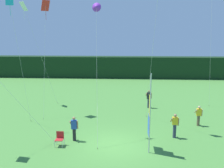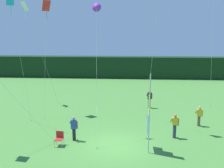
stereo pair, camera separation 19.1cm
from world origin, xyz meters
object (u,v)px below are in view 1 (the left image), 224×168
at_px(banner_flag, 149,114).
at_px(kite_white_diamond_6, 25,12).
at_px(person_mid_field, 199,115).
at_px(folding_chair, 60,138).
at_px(kite_cyan_diamond_0, 11,11).
at_px(kite_purple_delta_1, 96,8).
at_px(person_far_left, 175,125).
at_px(person_far_right, 149,98).
at_px(person_near_banner, 74,128).
at_px(kite_red_diamond_4, 45,12).

bearing_deg(banner_flag, kite_white_diamond_6, 137.17).
xyz_separation_m(person_mid_field, folding_chair, (-9.73, -4.04, -0.32)).
bearing_deg(kite_cyan_diamond_0, kite_purple_delta_1, -7.95).
distance_m(person_mid_field, person_far_left, 3.29).
distance_m(banner_flag, person_far_left, 3.13).
bearing_deg(folding_chair, kite_white_diamond_6, 119.53).
distance_m(person_far_left, kite_purple_delta_1, 9.46).
relative_size(banner_flag, folding_chair, 5.38).
bearing_deg(person_far_right, banner_flag, -94.88).
xyz_separation_m(person_near_banner, kite_white_diamond_6, (-6.46, 9.26, 8.15)).
distance_m(person_near_banner, kite_cyan_diamond_0, 9.47).
xyz_separation_m(person_far_left, kite_white_diamond_6, (-13.17, 8.39, 8.13)).
xyz_separation_m(person_far_right, folding_chair, (-6.32, -8.58, -0.41)).
height_order(person_mid_field, kite_cyan_diamond_0, kite_cyan_diamond_0).
height_order(person_near_banner, kite_white_diamond_6, kite_white_diamond_6).
bearing_deg(kite_red_diamond_4, person_far_left, -27.25).
bearing_deg(kite_white_diamond_6, kite_red_diamond_4, -46.57).
xyz_separation_m(person_far_left, folding_chair, (-7.48, -1.65, -0.38)).
height_order(person_far_left, folding_chair, person_far_left).
height_order(person_far_left, kite_white_diamond_6, kite_white_diamond_6).
height_order(person_mid_field, kite_purple_delta_1, kite_purple_delta_1).
bearing_deg(banner_flag, kite_purple_delta_1, 139.20).
bearing_deg(person_far_right, person_mid_field, -53.03).
relative_size(person_mid_field, folding_chair, 1.77).
distance_m(person_near_banner, person_mid_field, 9.54).
bearing_deg(kite_red_diamond_4, kite_cyan_diamond_0, -111.63).
relative_size(banner_flag, person_mid_field, 3.05).
height_order(kite_cyan_diamond_0, kite_red_diamond_4, kite_red_diamond_4).
distance_m(banner_flag, kite_purple_delta_1, 7.80).
distance_m(person_mid_field, folding_chair, 10.55).
bearing_deg(banner_flag, kite_cyan_diamond_0, 158.30).
relative_size(person_far_left, kite_white_diamond_6, 0.17).
bearing_deg(kite_white_diamond_6, person_far_left, -32.51).
distance_m(folding_chair, kite_purple_delta_1, 8.78).
bearing_deg(kite_red_diamond_4, kite_white_diamond_6, 133.43).
xyz_separation_m(kite_purple_delta_1, kite_white_diamond_6, (-7.80, 7.45, 0.39)).
distance_m(person_far_left, kite_white_diamond_6, 17.60).
relative_size(banner_flag, kite_purple_delta_1, 0.53).
bearing_deg(kite_white_diamond_6, person_near_banner, -55.11).
height_order(person_far_right, kite_white_diamond_6, kite_white_diamond_6).
relative_size(person_far_right, kite_purple_delta_1, 0.19).
relative_size(folding_chair, kite_cyan_diamond_0, 0.09).
relative_size(folding_chair, kite_white_diamond_6, 0.09).
distance_m(person_far_right, kite_white_diamond_6, 14.56).
bearing_deg(person_far_right, kite_white_diamond_6, 173.07).
bearing_deg(banner_flag, person_near_banner, 166.38).
bearing_deg(kite_white_diamond_6, kite_purple_delta_1, -43.69).
bearing_deg(kite_red_diamond_4, person_mid_field, -12.93).
relative_size(person_mid_field, kite_cyan_diamond_0, 0.16).
bearing_deg(kite_purple_delta_1, kite_cyan_diamond_0, 172.05).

